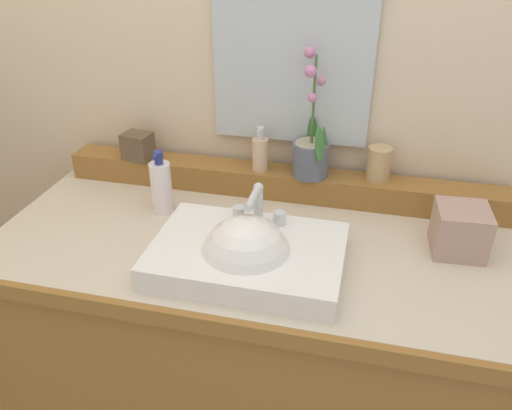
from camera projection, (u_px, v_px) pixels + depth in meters
The scene contains 11 objects.
wall_back at pixel (293, 29), 1.52m from camera, with size 3.32×0.20×2.72m, color beige.
vanity_cabinet at pixel (259, 357), 1.60m from camera, with size 1.44×0.67×0.89m.
back_ledge at pixel (279, 182), 1.59m from camera, with size 1.36×0.10×0.08m, color olive.
sink_basin at pixel (247, 257), 1.26m from camera, with size 0.47×0.32×0.26m.
potted_plant at pixel (311, 151), 1.50m from camera, with size 0.11×0.13×0.37m.
soap_dispenser at pixel (260, 153), 1.54m from camera, with size 0.05×0.05×0.14m.
tumbler_cup at pixel (379, 163), 1.49m from camera, with size 0.07×0.07×0.10m, color tan.
trinket_box at pixel (138, 146), 1.62m from camera, with size 0.09×0.07×0.08m, color brown.
lotion_bottle at pixel (161, 186), 1.48m from camera, with size 0.06×0.06×0.19m.
tissue_box at pixel (460, 230), 1.31m from camera, with size 0.13×0.13×0.12m, color tan.
mirror at pixel (292, 60), 1.45m from camera, with size 0.46×0.02×0.49m, color silver.
Camera 1 is at (0.26, -1.12, 1.65)m, focal length 35.82 mm.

